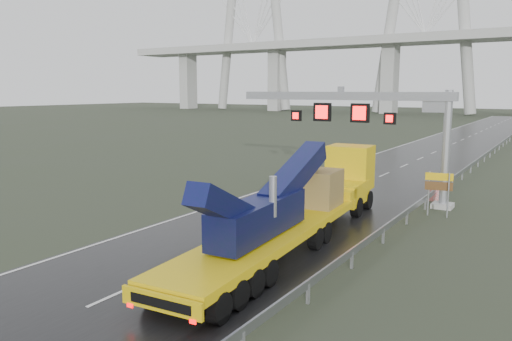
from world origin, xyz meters
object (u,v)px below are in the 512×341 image
Objects in this scene: heavy_haul_truck at (307,200)px; striped_barrier at (434,193)px; exit_sign_pair at (439,186)px; sign_gantry at (371,115)px.

striped_barrier is at bearing 67.94° from heavy_haul_truck.
exit_sign_pair is 2.59× the size of striped_barrier.
exit_sign_pair is 4.43m from striped_barrier.
heavy_haul_truck is 7.65× the size of exit_sign_pair.
exit_sign_pair is at bearing -25.10° from sign_gantry.
heavy_haul_truck is at bearing -114.16° from striped_barrier.
striped_barrier is at bearing 93.27° from exit_sign_pair.
striped_barrier is at bearing 24.14° from sign_gantry.
sign_gantry reaches higher than exit_sign_pair.
sign_gantry reaches higher than heavy_haul_truck.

